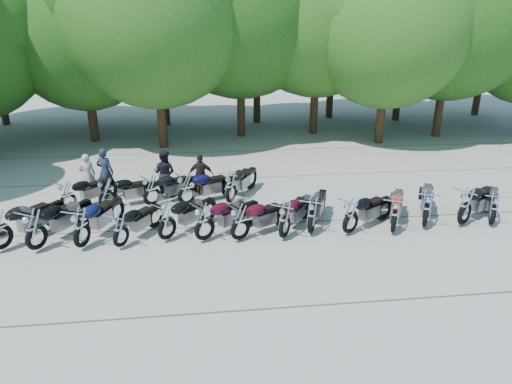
{
  "coord_description": "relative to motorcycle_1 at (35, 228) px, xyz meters",
  "views": [
    {
      "loc": [
        -1.52,
        -11.56,
        6.15
      ],
      "look_at": [
        0.0,
        1.5,
        1.1
      ],
      "focal_mm": 32.0,
      "sensor_mm": 36.0,
      "label": 1
    }
  ],
  "objects": [
    {
      "name": "tree_14",
      "position": [
        16.95,
        15.64,
        5.12
      ],
      "size": [
        8.02,
        8.02,
        9.84
      ],
      "color": "#3A2614",
      "rests_on": "ground"
    },
    {
      "name": "motorcycle_5",
      "position": [
        4.66,
        0.03,
        -0.03
      ],
      "size": [
        2.39,
        1.96,
        1.36
      ],
      "primitive_type": null,
      "rotation": [
        0.0,
        0.0,
        2.17
      ],
      "color": "#360717",
      "rests_on": "ground"
    },
    {
      "name": "motorcycle_1",
      "position": [
        0.0,
        0.0,
        0.0
      ],
      "size": [
        1.94,
        2.56,
        1.42
      ],
      "primitive_type": null,
      "rotation": [
        0.0,
        0.0,
        2.61
      ],
      "color": "black",
      "rests_on": "ground"
    },
    {
      "name": "tree_15",
      "position": [
        22.89,
        16.57,
        6.31
      ],
      "size": [
        9.67,
        9.67,
        11.86
      ],
      "color": "#3A2614",
      "rests_on": "ground"
    },
    {
      "name": "tree_3",
      "position": [
        2.7,
        10.79,
        5.61
      ],
      "size": [
        8.7,
        8.7,
        10.67
      ],
      "color": "#3A2614",
      "rests_on": "ground"
    },
    {
      "name": "motorcycle_10",
      "position": [
        10.33,
        -0.09,
        -0.04
      ],
      "size": [
        1.71,
        2.45,
        1.34
      ],
      "primitive_type": null,
      "rotation": [
        0.0,
        0.0,
        2.68
      ],
      "color": "maroon",
      "rests_on": "ground"
    },
    {
      "name": "motorcycle_3",
      "position": [
        2.3,
        -0.09,
        -0.1
      ],
      "size": [
        1.7,
        2.17,
        1.22
      ],
      "primitive_type": null,
      "rotation": [
        0.0,
        0.0,
        2.58
      ],
      "color": "black",
      "rests_on": "ground"
    },
    {
      "name": "tree_11",
      "position": [
        2.51,
        15.98,
        4.78
      ],
      "size": [
        7.56,
        7.56,
        9.28
      ],
      "color": "#3A2614",
      "rests_on": "ground"
    },
    {
      "name": "motorcycle_9",
      "position": [
        9.0,
        -0.02,
        -0.05
      ],
      "size": [
        2.35,
        1.89,
        1.33
      ],
      "primitive_type": null,
      "rotation": [
        0.0,
        0.0,
        2.16
      ],
      "color": "black",
      "rests_on": "ground"
    },
    {
      "name": "motorcycle_7",
      "position": [
        6.99,
        -0.07,
        -0.05
      ],
      "size": [
        1.89,
        2.33,
        1.32
      ],
      "primitive_type": null,
      "rotation": [
        0.0,
        0.0,
        2.55
      ],
      "color": "#3E0812",
      "rests_on": "ground"
    },
    {
      "name": "tree_13",
      "position": [
        12.96,
        17.02,
        5.33
      ],
      "size": [
        8.31,
        8.31,
        10.2
      ],
      "color": "#3A2614",
      "rests_on": "ground"
    },
    {
      "name": "motorcycle_18",
      "position": [
        5.6,
        2.82,
        -0.03
      ],
      "size": [
        1.84,
        2.46,
        1.36
      ],
      "primitive_type": null,
      "rotation": [
        0.0,
        0.0,
        2.62
      ],
      "color": "black",
      "rests_on": "ground"
    },
    {
      "name": "rider_3",
      "position": [
        1.11,
        4.31,
        0.17
      ],
      "size": [
        0.74,
        0.6,
        1.76
      ],
      "primitive_type": "imported",
      "rotation": [
        0.0,
        0.0,
        2.82
      ],
      "color": "#1A2337",
      "rests_on": "ground"
    },
    {
      "name": "motorcycle_2",
      "position": [
        1.22,
        0.0,
        -0.01
      ],
      "size": [
        1.62,
        2.58,
        1.4
      ],
      "primitive_type": null,
      "rotation": [
        0.0,
        0.0,
        2.76
      ],
      "color": "#0C1035",
      "rests_on": "ground"
    },
    {
      "name": "tree_2",
      "position": [
        -0.98,
        12.39,
        4.6
      ],
      "size": [
        7.31,
        7.31,
        8.97
      ],
      "color": "#3A2614",
      "rests_on": "ground"
    },
    {
      "name": "rider_1",
      "position": [
        3.27,
        3.93,
        0.16
      ],
      "size": [
        1.03,
        0.93,
        1.73
      ],
      "primitive_type": "imported",
      "rotation": [
        0.0,
        0.0,
        2.75
      ],
      "color": "black",
      "rests_on": "ground"
    },
    {
      "name": "ground",
      "position": [
        6.27,
        -0.45,
        -0.71
      ],
      "size": [
        90.0,
        90.0,
        0.0
      ],
      "primitive_type": "plane",
      "color": "gray",
      "rests_on": "ground"
    },
    {
      "name": "rider_2",
      "position": [
        4.58,
        3.76,
        0.08
      ],
      "size": [
        0.96,
        0.46,
        1.59
      ],
      "primitive_type": "imported",
      "rotation": [
        0.0,
        0.0,
        3.07
      ],
      "color": "black",
      "rests_on": "ground"
    },
    {
      "name": "tree_7",
      "position": [
        17.48,
        11.33,
        5.68
      ],
      "size": [
        8.79,
        8.79,
        10.79
      ],
      "color": "#3A2614",
      "rests_on": "ground"
    },
    {
      "name": "motorcycle_15",
      "position": [
        1.42,
        2.84,
        -0.08
      ],
      "size": [
        2.31,
        1.43,
        1.25
      ],
      "primitive_type": null,
      "rotation": [
        0.0,
        0.0,
        1.94
      ],
      "color": "black",
      "rests_on": "ground"
    },
    {
      "name": "motorcycle_16",
      "position": [
        2.88,
        2.88,
        -0.07
      ],
      "size": [
        2.29,
        1.81,
        1.29
      ],
      "primitive_type": null,
      "rotation": [
        0.0,
        0.0,
        2.14
      ],
      "color": "black",
      "rests_on": "ground"
    },
    {
      "name": "tree_12",
      "position": [
        8.07,
        16.02,
        5.01
      ],
      "size": [
        7.88,
        7.88,
        9.67
      ],
      "color": "#3A2614",
      "rests_on": "ground"
    },
    {
      "name": "tree_10",
      "position": [
        -2.02,
        16.52,
        4.94
      ],
      "size": [
        7.78,
        7.78,
        9.55
      ],
      "color": "#3A2614",
      "rests_on": "ground"
    },
    {
      "name": "motorcycle_13",
      "position": [
        13.61,
        0.09,
        -0.09
      ],
      "size": [
        1.59,
        2.26,
        1.24
      ],
      "primitive_type": null,
      "rotation": [
        0.0,
        0.0,
        2.67
      ],
      "color": "black",
      "rests_on": "ground"
    },
    {
      "name": "motorcycle_14",
      "position": [
        0.14,
        2.74,
        -0.1
      ],
      "size": [
        2.01,
        1.98,
        1.22
      ],
      "primitive_type": null,
      "rotation": [
        0.0,
        0.0,
        2.34
      ],
      "color": "black",
      "rests_on": "ground"
    },
    {
      "name": "tree_5",
      "position": [
        10.89,
        12.75,
        5.86
      ],
      "size": [
        9.04,
        9.04,
        11.1
      ],
      "color": "#3A2614",
      "rests_on": "ground"
    },
    {
      "name": "motorcycle_6",
      "position": [
        5.68,
        -0.07,
        -0.05
      ],
      "size": [
        2.36,
        1.78,
        1.31
      ],
      "primitive_type": null,
      "rotation": [
        0.0,
        0.0,
        2.1
      ],
      "color": "#3E0818",
      "rests_on": "ground"
    },
    {
      "name": "tree_4",
      "position": [
        6.81,
        12.64,
        5.92
      ],
      "size": [
        9.13,
        9.13,
        11.2
      ],
      "color": "#3A2614",
      "rests_on": "ground"
    },
    {
      "name": "rider_0",
      "position": [
        0.47,
        4.27,
        0.08
      ],
      "size": [
        0.65,
        0.5,
        1.59
      ],
      "primitive_type": "imported",
      "rotation": [
        0.0,
        0.0,
        3.38
      ],
      "color": "#9D9C9F",
      "rests_on": "ground"
    },
    {
      "name": "motorcycle_17",
      "position": [
        4.08,
        2.81,
        -0.04
      ],
      "size": [
        2.46,
        1.66,
        1.34
      ],
      "primitive_type": null,
      "rotation": [
        0.0,
        0.0,
        2.01
      ],
      "color": "black",
      "rests_on": "ground"
    },
    {
      "name": "motorcycle_11",
      "position": [
        11.46,
        0.19,
        -0.01
      ],
      "size": [
        1.79,
        2.53,
        1.39
      ],
      "primitive_type": null,
      "rotation": [
        0.0,
        0.0,
        2.67
      ],
      "color": "#0E1740",
      "rests_on": "ground"
    },
    {
      "name": "motorcycle_4",
      "position": [
        3.57,
        0.2,
        -0.04
      ],
      "size": [
        2.17,
        2.2,
        1.34
      ],
      "primitive_type": null,
      "rotation": [
        0.0,
        0.0,
        2.37
      ],
      "color": "black",
      "rests_on": "ground"
    },
    {
      "name": "motorcycle_8",
      "position": [
        7.85,
        0.14,
        -0.04
      ],
      "size": [
        1.64,
        2.45,
        1.34
      ],
      "primitive_type": null,
      "rotation": [
        0.0,
        0.0,
        2.71
      ],
      "color": "black",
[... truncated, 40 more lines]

